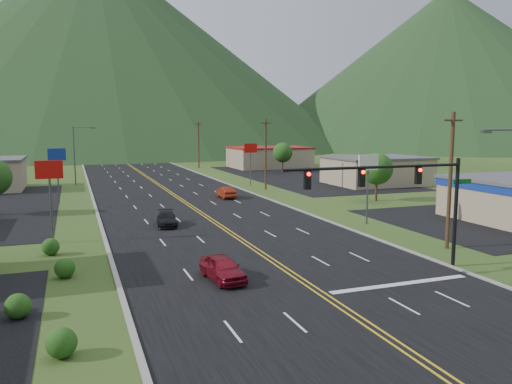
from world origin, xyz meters
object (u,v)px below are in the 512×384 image
object	(u,v)px
traffic_signal	(404,187)
car_red_near	(223,269)
car_red_far	(226,193)
car_dark_mid	(167,219)
streetlight_west	(76,151)

from	to	relation	value
traffic_signal	car_red_near	bearing A→B (deg)	168.17
car_red_near	car_red_far	size ratio (longest dim) A/B	0.98
car_red_near	car_dark_mid	distance (m)	17.15
car_dark_mid	car_red_near	bearing A→B (deg)	-81.96
car_red_near	traffic_signal	bearing A→B (deg)	-18.09
streetlight_west	car_red_near	bearing A→B (deg)	-82.19
car_dark_mid	streetlight_west	bearing A→B (deg)	108.47
car_dark_mid	car_red_far	world-z (taller)	car_red_far
traffic_signal	streetlight_west	distance (m)	58.88
traffic_signal	car_red_far	distance (m)	34.86
streetlight_west	car_dark_mid	world-z (taller)	streetlight_west
traffic_signal	streetlight_west	bearing A→B (deg)	107.97
car_red_near	car_dark_mid	size ratio (longest dim) A/B	0.99
traffic_signal	streetlight_west	size ratio (longest dim) A/B	1.46
streetlight_west	car_dark_mid	bearing A→B (deg)	-78.91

